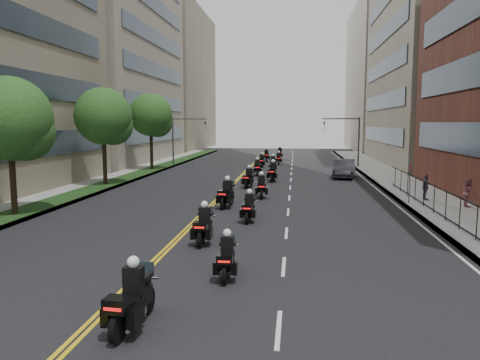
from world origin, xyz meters
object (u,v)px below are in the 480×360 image
at_px(motorcycle_7, 273,173).
at_px(motorcycle_12, 266,156).
at_px(motorcycle_2, 204,227).
at_px(motorcycle_6, 249,179).
at_px(motorcycle_3, 249,209).
at_px(pedestrian_b, 469,193).
at_px(motorcycle_1, 227,259).
at_px(motorcycle_0, 132,301).
at_px(motorcycle_9, 273,165).
at_px(motorcycle_4, 227,195).
at_px(motorcycle_10, 262,162).
at_px(motorcycle_11, 279,159).
at_px(pedestrian_c, 426,188).
at_px(motorcycle_5, 261,187).
at_px(motorcycle_13, 280,154).
at_px(motorcycle_8, 257,168).
at_px(parked_sedan, 344,169).

relative_size(motorcycle_7, motorcycle_12, 1.05).
relative_size(motorcycle_2, motorcycle_6, 1.02).
xyz_separation_m(motorcycle_3, pedestrian_b, (12.23, 4.78, 0.32)).
bearing_deg(motorcycle_3, motorcycle_1, -87.07).
distance_m(motorcycle_2, motorcycle_12, 41.25).
height_order(motorcycle_0, motorcycle_12, motorcycle_0).
bearing_deg(motorcycle_9, motorcycle_4, -98.83).
relative_size(motorcycle_2, motorcycle_10, 1.03).
height_order(motorcycle_7, motorcycle_11, motorcycle_7).
bearing_deg(motorcycle_11, motorcycle_0, -93.49).
distance_m(motorcycle_6, pedestrian_c, 12.88).
relative_size(motorcycle_9, motorcycle_10, 1.08).
height_order(motorcycle_2, pedestrian_b, pedestrian_b).
xyz_separation_m(motorcycle_5, motorcycle_6, (-1.32, 4.75, -0.01)).
bearing_deg(motorcycle_10, motorcycle_12, 91.21).
bearing_deg(motorcycle_7, motorcycle_2, -91.39).
xyz_separation_m(motorcycle_5, pedestrian_b, (12.16, -2.83, 0.28)).
relative_size(motorcycle_10, motorcycle_12, 0.96).
bearing_deg(motorcycle_13, motorcycle_6, -92.17).
distance_m(motorcycle_8, motorcycle_12, 16.21).
relative_size(motorcycle_0, motorcycle_1, 1.13).
distance_m(motorcycle_1, pedestrian_c, 18.69).
distance_m(motorcycle_6, motorcycle_13, 28.85).
distance_m(motorcycle_0, motorcycle_5, 20.42).
bearing_deg(motorcycle_1, pedestrian_c, 54.17).
distance_m(motorcycle_0, motorcycle_2, 8.22).
relative_size(motorcycle_0, pedestrian_c, 1.53).
height_order(motorcycle_8, pedestrian_c, motorcycle_8).
bearing_deg(motorcycle_11, motorcycle_3, -91.64).
relative_size(motorcycle_6, pedestrian_b, 1.43).
bearing_deg(motorcycle_6, motorcycle_4, -85.45).
relative_size(motorcycle_2, motorcycle_5, 1.01).
distance_m(motorcycle_6, motorcycle_10, 16.14).
relative_size(motorcycle_6, motorcycle_7, 0.92).
bearing_deg(motorcycle_8, motorcycle_13, 80.81).
bearing_deg(motorcycle_11, motorcycle_2, -93.79).
relative_size(motorcycle_11, motorcycle_13, 0.90).
bearing_deg(motorcycle_2, motorcycle_13, 88.18).
xyz_separation_m(motorcycle_1, motorcycle_2, (-1.57, 4.19, 0.07)).
height_order(motorcycle_4, motorcycle_7, motorcycle_7).
height_order(motorcycle_8, motorcycle_12, motorcycle_12).
xyz_separation_m(motorcycle_0, pedestrian_c, (12.01, 19.64, 0.24)).
bearing_deg(pedestrian_b, motorcycle_12, 31.37).
height_order(parked_sedan, pedestrian_b, pedestrian_b).
bearing_deg(motorcycle_6, pedestrian_b, -21.82).
bearing_deg(motorcycle_9, pedestrian_c, -63.25).
height_order(motorcycle_2, motorcycle_8, motorcycle_2).
height_order(motorcycle_1, motorcycle_6, motorcycle_6).
distance_m(motorcycle_6, parked_sedan, 10.93).
height_order(motorcycle_3, motorcycle_13, motorcycle_13).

